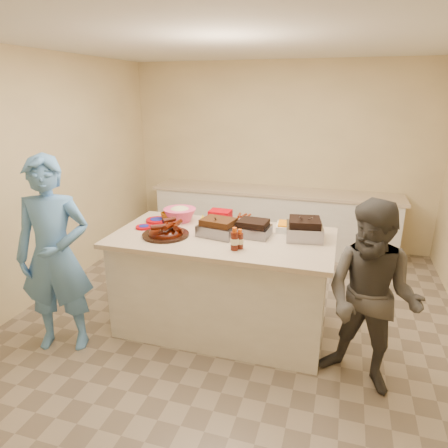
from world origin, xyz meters
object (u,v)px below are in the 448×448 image
(mustard_bottle, at_px, (203,227))
(plastic_cup, at_px, (166,221))
(bbq_bottle_a, at_px, (234,250))
(rib_platter, at_px, (166,236))
(guest_blue, at_px, (67,343))
(island, at_px, (223,326))
(coleslaw_bowl, at_px, (180,221))
(bbq_bottle_b, at_px, (240,249))
(guest_gray, at_px, (360,382))
(roasting_pan, at_px, (304,238))

(mustard_bottle, bearing_deg, plastic_cup, 173.93)
(bbq_bottle_a, bearing_deg, plastic_cup, 148.34)
(rib_platter, bearing_deg, guest_blue, -146.16)
(island, height_order, rib_platter, rib_platter)
(rib_platter, bearing_deg, coleslaw_bowl, 95.76)
(bbq_bottle_a, xyz_separation_m, bbq_bottle_b, (0.04, 0.04, -0.00))
(mustard_bottle, bearing_deg, bbq_bottle_b, -42.66)
(guest_blue, distance_m, guest_gray, 2.67)
(guest_blue, bearing_deg, coleslaw_bowl, 33.88)
(rib_platter, distance_m, coleslaw_bowl, 0.45)
(roasting_pan, bearing_deg, guest_blue, -166.33)
(plastic_cup, bearing_deg, coleslaw_bowl, 19.83)
(bbq_bottle_a, bearing_deg, mustard_bottle, 132.77)
(island, height_order, coleslaw_bowl, coleslaw_bowl)
(roasting_pan, distance_m, guest_blue, 2.44)
(coleslaw_bowl, bearing_deg, bbq_bottle_b, -35.25)
(island, bearing_deg, rib_platter, -163.23)
(island, xyz_separation_m, mustard_bottle, (-0.27, 0.20, 0.98))
(guest_blue, xyz_separation_m, guest_gray, (2.66, 0.24, 0.00))
(roasting_pan, distance_m, bbq_bottle_b, 0.65)
(guest_blue, bearing_deg, plastic_cup, 37.85)
(rib_platter, xyz_separation_m, mustard_bottle, (0.24, 0.36, -0.00))
(bbq_bottle_b, distance_m, mustard_bottle, 0.69)
(rib_platter, height_order, bbq_bottle_a, bbq_bottle_a)
(island, xyz_separation_m, plastic_cup, (-0.69, 0.25, 0.98))
(rib_platter, bearing_deg, mustard_bottle, 55.71)
(rib_platter, xyz_separation_m, coleslaw_bowl, (-0.05, 0.45, -0.00))
(guest_blue, bearing_deg, bbq_bottle_b, -2.78)
(guest_gray, bearing_deg, mustard_bottle, 179.59)
(rib_platter, height_order, bbq_bottle_b, same)
(bbq_bottle_b, bearing_deg, guest_blue, -164.35)
(island, relative_size, mustard_bottle, 16.29)
(bbq_bottle_a, distance_m, plastic_cup, 1.05)
(mustard_bottle, relative_size, plastic_cup, 1.21)
(bbq_bottle_b, xyz_separation_m, guest_gray, (1.09, -0.20, -0.98))
(island, distance_m, guest_blue, 1.50)
(roasting_pan, relative_size, mustard_bottle, 2.56)
(bbq_bottle_b, bearing_deg, bbq_bottle_a, -131.44)
(mustard_bottle, xyz_separation_m, guest_gray, (1.60, -0.66, -0.98))
(coleslaw_bowl, relative_size, bbq_bottle_a, 1.68)
(bbq_bottle_b, distance_m, plastic_cup, 1.06)
(coleslaw_bowl, relative_size, guest_blue, 0.19)
(mustard_bottle, bearing_deg, bbq_bottle_a, -47.23)
(guest_blue, bearing_deg, roasting_pan, 4.07)
(island, bearing_deg, guest_blue, -152.33)
(coleslaw_bowl, distance_m, bbq_bottle_a, 0.97)
(roasting_pan, xyz_separation_m, plastic_cup, (-1.43, 0.09, -0.00))
(island, distance_m, mustard_bottle, 1.03)
(bbq_bottle_a, distance_m, mustard_bottle, 0.69)
(guest_blue, height_order, guest_gray, guest_gray)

